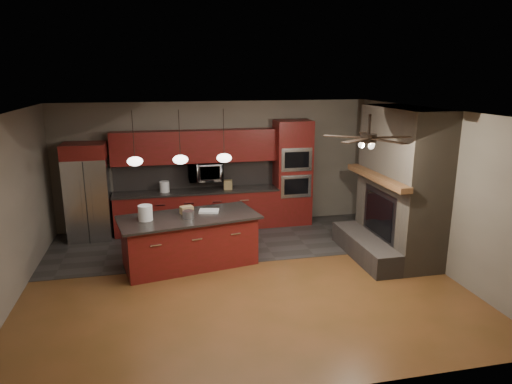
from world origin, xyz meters
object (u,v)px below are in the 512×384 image
object	(u,v)px
paint_can	(188,215)
cardboard_box	(187,210)
microwave	(205,172)
counter_box	(228,185)
refrigerator	(88,192)
kitchen_island	(190,240)
oven_tower	(292,173)
counter_bucket	(164,187)
white_bucket	(145,213)
paint_tray	(209,211)

from	to	relation	value
paint_can	cardboard_box	bearing A→B (deg)	91.86
microwave	counter_box	world-z (taller)	microwave
paint_can	counter_box	xyz separation A→B (m)	(1.02, 1.99, 0.01)
refrigerator	kitchen_island	bearing A→B (deg)	-43.56
oven_tower	refrigerator	distance (m)	4.43
refrigerator	counter_box	distance (m)	2.93
counter_bucket	counter_box	size ratio (longest dim) A/B	1.15
refrigerator	counter_bucket	distance (m)	1.56
cardboard_box	counter_bucket	bearing A→B (deg)	83.50
counter_bucket	refrigerator	bearing A→B (deg)	-177.01
kitchen_island	white_bucket	size ratio (longest dim) A/B	9.85
refrigerator	kitchen_island	distance (m)	2.72
kitchen_island	paint_can	world-z (taller)	paint_can
oven_tower	microwave	size ratio (longest dim) A/B	3.25
kitchen_island	cardboard_box	xyz separation A→B (m)	(-0.03, 0.16, 0.53)
cardboard_box	paint_can	bearing A→B (deg)	-105.92
cardboard_box	counter_box	world-z (taller)	counter_box
paint_tray	cardboard_box	size ratio (longest dim) A/B	1.60
refrigerator	kitchen_island	xyz separation A→B (m)	(1.93, -1.84, -0.55)
white_bucket	refrigerator	bearing A→B (deg)	121.88
white_bucket	counter_box	size ratio (longest dim) A/B	1.30
white_bucket	counter_bucket	distance (m)	2.03
paint_can	cardboard_box	world-z (taller)	cardboard_box
oven_tower	microwave	xyz separation A→B (m)	(-1.98, 0.06, 0.11)
paint_can	paint_tray	world-z (taller)	paint_can
white_bucket	counter_box	bearing A→B (deg)	48.09
paint_tray	refrigerator	bearing A→B (deg)	156.56
microwave	refrigerator	world-z (taller)	refrigerator
kitchen_island	cardboard_box	distance (m)	0.55
white_bucket	counter_box	xyz separation A→B (m)	(1.74, 1.94, -0.05)
paint_can	kitchen_island	bearing A→B (deg)	81.25
oven_tower	refrigerator	size ratio (longest dim) A/B	1.18
kitchen_island	counter_bucket	distance (m)	2.03
paint_can	counter_bucket	xyz separation A→B (m)	(-0.36, 2.04, 0.03)
cardboard_box	refrigerator	bearing A→B (deg)	120.84
paint_tray	cardboard_box	bearing A→B (deg)	-163.96
microwave	kitchen_island	xyz separation A→B (m)	(-0.51, -1.97, -0.84)
counter_bucket	counter_box	distance (m)	1.38
refrigerator	paint_can	xyz separation A→B (m)	(1.92, -1.96, -0.02)
kitchen_island	counter_bucket	size ratio (longest dim) A/B	11.09
paint_can	microwave	bearing A→B (deg)	75.69
refrigerator	counter_box	world-z (taller)	refrigerator
refrigerator	paint_tray	distance (m)	2.85
refrigerator	white_bucket	distance (m)	2.25
oven_tower	cardboard_box	size ratio (longest dim) A/B	10.84
paint_tray	counter_box	bearing A→B (deg)	81.95
oven_tower	kitchen_island	world-z (taller)	oven_tower
white_bucket	paint_tray	world-z (taller)	white_bucket
kitchen_island	paint_tray	bearing A→B (deg)	15.17
paint_tray	counter_bucket	xyz separation A→B (m)	(-0.76, 1.73, 0.08)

